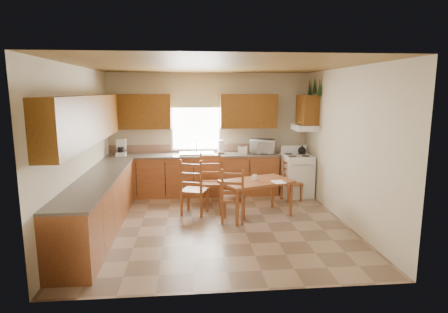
{
  "coord_description": "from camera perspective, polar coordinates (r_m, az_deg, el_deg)",
  "views": [
    {
      "loc": [
        -0.47,
        -6.22,
        2.3
      ],
      "look_at": [
        0.15,
        0.3,
        1.15
      ],
      "focal_mm": 30.0,
      "sensor_mm": 36.0,
      "label": 1
    }
  ],
  "objects": [
    {
      "name": "ceiling",
      "position": [
        6.25,
        -1.14,
        13.63
      ],
      "size": [
        4.5,
        4.5,
        0.0
      ],
      "primitive_type": "plane",
      "color": "brown",
      "rests_on": "floor"
    },
    {
      "name": "lower_cab_back",
      "position": [
        8.38,
        -4.66,
        -2.9
      ],
      "size": [
        3.75,
        0.6,
        0.88
      ],
      "primitive_type": "cube",
      "color": "brown",
      "rests_on": "floor"
    },
    {
      "name": "wall_back",
      "position": [
        8.53,
        -2.25,
        3.57
      ],
      "size": [
        4.5,
        4.5,
        0.0
      ],
      "primitive_type": "plane",
      "color": "beige",
      "rests_on": "floor"
    },
    {
      "name": "pine_decal_b",
      "position": [
        8.31,
        13.6,
        10.52
      ],
      "size": [
        0.22,
        0.22,
        0.36
      ],
      "primitive_type": "cone",
      "color": "#133613",
      "rests_on": "wall_right"
    },
    {
      "name": "toaster",
      "position": [
        8.31,
        2.86,
        0.98
      ],
      "size": [
        0.22,
        0.16,
        0.17
      ],
      "primitive_type": "cube",
      "rotation": [
        0.0,
        0.0,
        -0.18
      ],
      "color": "silver",
      "rests_on": "counter_back"
    },
    {
      "name": "chair_far_left",
      "position": [
        7.57,
        -2.08,
        -3.56
      ],
      "size": [
        0.47,
        0.45,
        1.06
      ],
      "primitive_type": "cube",
      "rotation": [
        0.0,
        0.0,
        -0.06
      ],
      "color": "brown",
      "rests_on": "floor"
    },
    {
      "name": "wall_left",
      "position": [
        6.54,
        -21.18,
        0.93
      ],
      "size": [
        4.5,
        4.5,
        0.0
      ],
      "primitive_type": "plane",
      "color": "beige",
      "rests_on": "floor"
    },
    {
      "name": "counter_back",
      "position": [
        8.29,
        -4.71,
        0.21
      ],
      "size": [
        3.75,
        0.63,
        0.04
      ],
      "primitive_type": "cube",
      "color": "#5B524C",
      "rests_on": "lower_cab_back"
    },
    {
      "name": "coffeemaker",
      "position": [
        8.36,
        -15.43,
        1.2
      ],
      "size": [
        0.2,
        0.24,
        0.32
      ],
      "primitive_type": "cube",
      "rotation": [
        0.0,
        0.0,
        -0.08
      ],
      "color": "silver",
      "rests_on": "counter_back"
    },
    {
      "name": "table_paper",
      "position": [
        6.85,
        8.32,
        -3.85
      ],
      "size": [
        0.25,
        0.31,
        0.0
      ],
      "primitive_type": "cube",
      "rotation": [
        0.0,
        0.0,
        0.16
      ],
      "color": "white",
      "rests_on": "dining_table"
    },
    {
      "name": "paper_towel",
      "position": [
        8.32,
        -0.52,
        1.46
      ],
      "size": [
        0.16,
        0.16,
        0.3
      ],
      "primitive_type": "cylinder",
      "rotation": [
        0.0,
        0.0,
        0.24
      ],
      "color": "white",
      "rests_on": "counter_back"
    },
    {
      "name": "chair_near_left",
      "position": [
        7.06,
        -4.53,
        -4.59
      ],
      "size": [
        0.56,
        0.55,
        1.06
      ],
      "primitive_type": "cube",
      "rotation": [
        0.0,
        0.0,
        2.79
      ],
      "color": "brown",
      "rests_on": "floor"
    },
    {
      "name": "counter_left",
      "position": [
        6.4,
        -18.69,
        -3.21
      ],
      "size": [
        0.63,
        3.6,
        0.04
      ],
      "primitive_type": "cube",
      "color": "#5B524C",
      "rests_on": "lower_cab_left"
    },
    {
      "name": "window_frame",
      "position": [
        8.47,
        -4.29,
        4.86
      ],
      "size": [
        1.13,
        0.02,
        1.18
      ],
      "primitive_type": "cube",
      "color": "silver",
      "rests_on": "wall_back"
    },
    {
      "name": "upper_cab_left",
      "position": [
        6.29,
        -20.38,
        5.29
      ],
      "size": [
        0.33,
        3.6,
        0.75
      ],
      "primitive_type": "cube",
      "color": "brown",
      "rests_on": "wall_left"
    },
    {
      "name": "range_hood",
      "position": [
        8.29,
        12.17,
        4.35
      ],
      "size": [
        0.44,
        0.62,
        0.12
      ],
      "primitive_type": "cube",
      "color": "silver",
      "rests_on": "wall_right"
    },
    {
      "name": "floor",
      "position": [
        6.65,
        -1.06,
        -10.29
      ],
      "size": [
        4.5,
        4.5,
        0.0
      ],
      "primitive_type": "plane",
      "color": "#826852",
      "rests_on": "ground"
    },
    {
      "name": "upper_cab_back_right",
      "position": [
        8.42,
        3.7,
        6.92
      ],
      "size": [
        1.25,
        0.33,
        0.75
      ],
      "primitive_type": "cube",
      "color": "brown",
      "rests_on": "wall_back"
    },
    {
      "name": "pine_decal_c",
      "position": [
        8.62,
        12.89,
        10.25
      ],
      "size": [
        0.22,
        0.22,
        0.36
      ],
      "primitive_type": "cone",
      "color": "#133613",
      "rests_on": "wall_right"
    },
    {
      "name": "chair_near_right",
      "position": [
        6.63,
        1.45,
        -5.9
      ],
      "size": [
        0.49,
        0.47,
        0.98
      ],
      "primitive_type": "cube",
      "rotation": [
        0.0,
        0.0,
        2.92
      ],
      "color": "brown",
      "rests_on": "floor"
    },
    {
      "name": "upper_cab_stove",
      "position": [
        8.28,
        12.6,
        6.96
      ],
      "size": [
        0.33,
        0.62,
        0.62
      ],
      "primitive_type": "cube",
      "color": "brown",
      "rests_on": "wall_right"
    },
    {
      "name": "window_pane",
      "position": [
        8.47,
        -4.28,
        4.86
      ],
      "size": [
        1.05,
        0.01,
        1.1
      ],
      "primitive_type": "cube",
      "color": "white",
      "rests_on": "wall_back"
    },
    {
      "name": "stove",
      "position": [
        8.39,
        10.98,
        -2.95
      ],
      "size": [
        0.66,
        0.68,
        0.9
      ],
      "primitive_type": "cube",
      "rotation": [
        0.0,
        0.0,
        0.09
      ],
      "color": "silver",
      "rests_on": "floor"
    },
    {
      "name": "wall_right",
      "position": [
        6.85,
        18.02,
        1.5
      ],
      "size": [
        4.5,
        4.5,
        0.0
      ],
      "primitive_type": "plane",
      "color": "beige",
      "rests_on": "floor"
    },
    {
      "name": "backsplash",
      "position": [
        8.56,
        -4.74,
        1.26
      ],
      "size": [
        3.75,
        0.01,
        0.18
      ],
      "primitive_type": "cube",
      "color": "#876350",
      "rests_on": "counter_back"
    },
    {
      "name": "upper_cab_back_left",
      "position": [
        8.38,
        -12.91,
        6.67
      ],
      "size": [
        1.41,
        0.33,
        0.75
      ],
      "primitive_type": "cube",
      "color": "brown",
      "rests_on": "wall_back"
    },
    {
      "name": "table_card",
      "position": [
        6.9,
        4.7,
        -3.21
      ],
      "size": [
        0.08,
        0.04,
        0.11
      ],
      "primitive_type": "cube",
      "rotation": [
        0.0,
        0.0,
        0.22
      ],
      "color": "white",
      "rests_on": "dining_table"
    },
    {
      "name": "dining_table",
      "position": [
        7.0,
        4.94,
        -6.36
      ],
      "size": [
        1.44,
        1.13,
        0.68
      ],
      "primitive_type": "cube",
      "rotation": [
        0.0,
        0.0,
        0.38
      ],
      "color": "brown",
      "rests_on": "floor"
    },
    {
      "name": "pine_decal_a",
      "position": [
        8.01,
        14.34,
        10.23
      ],
      "size": [
        0.22,
        0.22,
        0.36
      ],
      "primitive_type": "cone",
      "color": "#133613",
      "rests_on": "wall_right"
    },
    {
      "name": "sink_basin",
      "position": [
        8.28,
        -4.19,
        0.49
      ],
      "size": [
        0.75,
        0.45,
        0.04
      ],
      "primitive_type": "cube",
      "color": "silver",
      "rests_on": "counter_back"
    },
    {
      "name": "chair_far_right",
      "position": [
        8.04,
        10.3,
        -3.62
      ],
      "size": [
        0.44,
        0.43,
        0.87
      ],
      "primitive_type": "cube",
      "rotation": [
        0.0,
        0.0,
        0.26
      ],
      "color": "brown",
      "rests_on": "floor"
    },
    {
      "name": "window_valance",
      "position": [
        8.41,
        -4.33,
        8.24
      ],
      "size": [
        1.19,
        0.01,
        0.24
      ],
      "primitive_type": "cube",
      "color": "#647E47",
      "rests_on": "wall_back"
    },
    {
      "name": "microwave",
      "position": [
        8.42,
        5.82,
        1.54
      ],
      "size": [
        0.57,
        0.45,
        0.31
      ],
      "primitive_type": "imported",
      "rotation": [
        0.0,
        0.0,
        -0.18
      ],
      "color": "silver",
      "rests_on": "counter_back"
    },
    {
      "name": "lower_cab_left",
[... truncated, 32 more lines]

